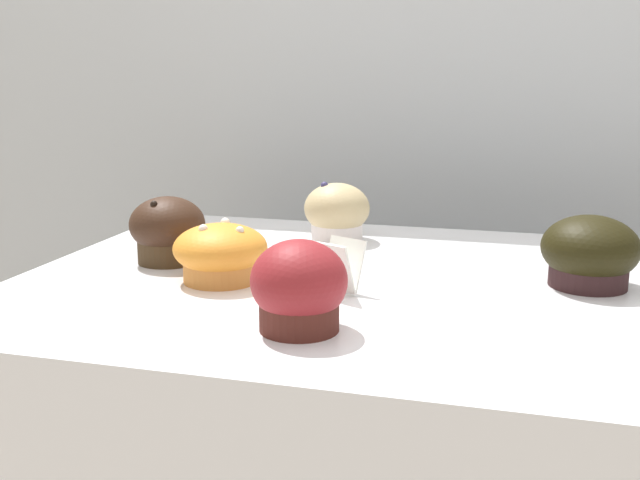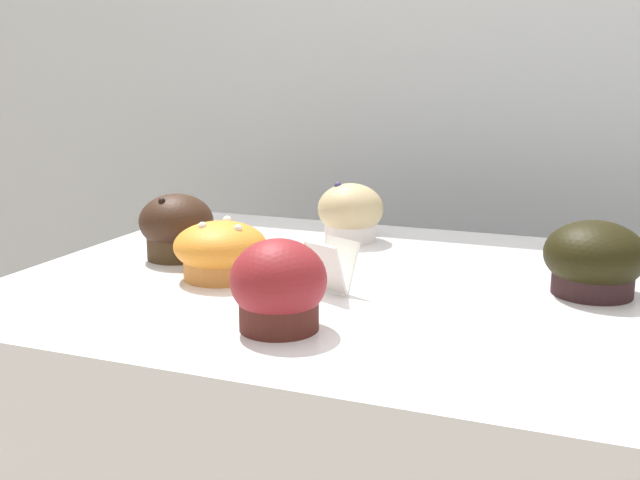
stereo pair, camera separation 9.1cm
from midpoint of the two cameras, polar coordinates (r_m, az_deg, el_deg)
name	(u,v)px [view 1 (the left image)]	position (r m, az deg, el deg)	size (l,w,h in m)	color
wall_back	(470,224)	(1.47, 9.68, 1.17)	(3.20, 0.10, 1.80)	#B2B7BC
muffin_front_center	(337,213)	(1.10, -1.07, 2.07)	(0.10, 0.10, 0.09)	silver
muffin_back_left	(590,253)	(0.90, 17.21, -1.01)	(0.11, 0.11, 0.08)	black
muffin_back_right	(168,230)	(1.00, -14.10, 0.70)	(0.10, 0.10, 0.09)	#3D2B19
muffin_front_left	(299,288)	(0.72, -5.22, -3.73)	(0.09, 0.09, 0.09)	#491E18
muffin_front_right	(221,253)	(0.90, -10.46, -1.01)	(0.11, 0.11, 0.07)	#C87B37
price_card	(338,266)	(0.84, -1.68, -2.00)	(0.06, 0.06, 0.06)	white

